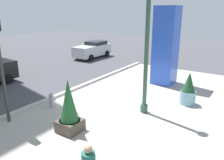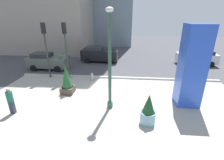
{
  "view_description": "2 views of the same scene",
  "coord_description": "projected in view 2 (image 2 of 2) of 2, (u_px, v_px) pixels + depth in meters",
  "views": [
    {
      "loc": [
        -9.68,
        -6.38,
        4.88
      ],
      "look_at": [
        -0.83,
        -0.49,
        1.58
      ],
      "focal_mm": 36.97,
      "sensor_mm": 36.0,
      "label": 1
    },
    {
      "loc": [
        0.78,
        -11.03,
        5.59
      ],
      "look_at": [
        -0.21,
        -0.17,
        1.16
      ],
      "focal_mm": 26.42,
      "sensor_mm": 36.0,
      "label": 2
    }
  ],
  "objects": [
    {
      "name": "potted_plant_by_pillar",
      "position": [
        148.0,
        111.0,
        8.74
      ],
      "size": [
        0.82,
        0.82,
        1.76
      ],
      "color": "#7AA8B7",
      "rests_on": "ground_plane"
    },
    {
      "name": "curb_strip",
      "position": [
        117.0,
        78.0,
        15.2
      ],
      "size": [
        18.0,
        0.24,
        0.16
      ],
      "primitive_type": "cube",
      "color": "#B7B2A8",
      "rests_on": "ground_plane"
    },
    {
      "name": "art_pillar_blue",
      "position": [
        192.0,
        67.0,
        10.1
      ],
      "size": [
        1.39,
        1.39,
        5.07
      ],
      "primitive_type": "cube",
      "color": "blue",
      "rests_on": "ground_plane"
    },
    {
      "name": "traffic_light_far_side",
      "position": [
        45.0,
        42.0,
        14.23
      ],
      "size": [
        0.28,
        0.42,
        4.89
      ],
      "color": "#333833",
      "rests_on": "ground_plane"
    },
    {
      "name": "plaza_pavement",
      "position": [
        113.0,
        108.0,
        10.51
      ],
      "size": [
        18.0,
        10.0,
        0.02
      ],
      "primitive_type": "cube",
      "color": "#ADA89E",
      "rests_on": "ground_plane"
    },
    {
      "name": "ground_plane",
      "position": [
        118.0,
        75.0,
        16.04
      ],
      "size": [
        60.0,
        60.0,
        0.0
      ],
      "primitive_type": "plane",
      "color": "#47474C"
    },
    {
      "name": "car_intersection",
      "position": [
        99.0,
        54.0,
        20.2
      ],
      "size": [
        4.45,
        2.18,
        1.86
      ],
      "color": "black",
      "rests_on": "ground_plane"
    },
    {
      "name": "car_far_lane",
      "position": [
        48.0,
        61.0,
        17.5
      ],
      "size": [
        4.19,
        1.99,
        1.73
      ],
      "color": "#565B56",
      "rests_on": "ground_plane"
    },
    {
      "name": "potted_plant_curbside",
      "position": [
        67.0,
        80.0,
        12.07
      ],
      "size": [
        0.92,
        0.92,
        2.25
      ],
      "color": "#4C4238",
      "rests_on": "ground_plane"
    },
    {
      "name": "traffic_light_corner",
      "position": [
        66.0,
        43.0,
        13.99
      ],
      "size": [
        0.28,
        0.42,
        4.91
      ],
      "color": "#333833",
      "rests_on": "ground_plane"
    },
    {
      "name": "pedestrian_on_sidewalk",
      "position": [
        10.0,
        100.0,
        9.59
      ],
      "size": [
        0.37,
        0.37,
        1.66
      ],
      "color": "#33384C",
      "rests_on": "ground_plane"
    },
    {
      "name": "fire_hydrant",
      "position": [
        92.0,
        77.0,
        14.55
      ],
      "size": [
        0.36,
        0.26,
        0.75
      ],
      "color": "#99999E",
      "rests_on": "ground_plane"
    },
    {
      "name": "car_curb_west",
      "position": [
        197.0,
        58.0,
        19.0
      ],
      "size": [
        4.34,
        1.99,
        1.65
      ],
      "color": "silver",
      "rests_on": "ground_plane"
    },
    {
      "name": "lamp_post",
      "position": [
        110.0,
        64.0,
        9.5
      ],
      "size": [
        0.44,
        0.44,
        5.91
      ],
      "color": "#335642",
      "rests_on": "ground_plane"
    },
    {
      "name": "pedestrian_crossing",
      "position": [
        61.0,
        62.0,
        16.67
      ],
      "size": [
        0.46,
        0.46,
        1.79
      ],
      "color": "#33384C",
      "rests_on": "ground_plane"
    }
  ]
}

